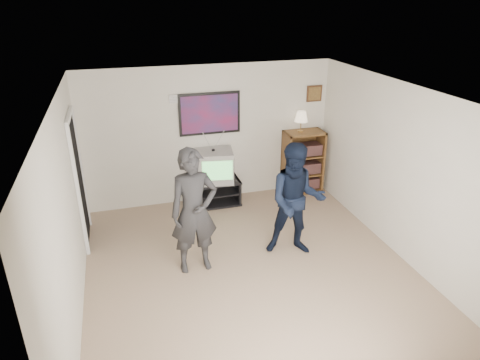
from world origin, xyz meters
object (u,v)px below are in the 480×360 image
person_short (296,201)px  crt_television (214,166)px  person_tall (194,212)px  bookshelf (303,162)px  media_stand (214,192)px

person_short → crt_television: bearing=130.2°
person_tall → person_short: (1.49, -0.01, -0.04)m
crt_television → bookshelf: (1.77, 0.05, -0.15)m
crt_television → person_short: size_ratio=0.39×
crt_television → bookshelf: bearing=11.3°
crt_television → bookshelf: 1.77m
media_stand → crt_television: size_ratio=1.40×
crt_television → person_tall: 2.01m
media_stand → bookshelf: bearing=1.6°
media_stand → person_short: bearing=-67.2°
bookshelf → person_tall: size_ratio=0.68×
media_stand → crt_television: (0.01, 0.00, 0.52)m
bookshelf → person_short: (-0.98, -1.94, 0.25)m
bookshelf → person_short: 2.19m
crt_television → person_short: 2.05m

